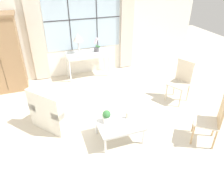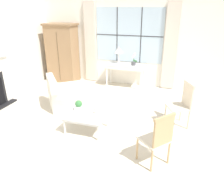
% 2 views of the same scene
% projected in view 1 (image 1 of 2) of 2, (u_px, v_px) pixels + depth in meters
% --- Properties ---
extents(ground_plane, '(14.00, 14.00, 0.00)m').
position_uv_depth(ground_plane, '(121.00, 130.00, 4.49)').
color(ground_plane, beige).
extents(wall_back_windowed, '(7.20, 0.14, 2.80)m').
position_uv_depth(wall_back_windowed, '(84.00, 27.00, 6.22)').
color(wall_back_windowed, white).
rests_on(wall_back_windowed, ground_plane).
extents(armoire, '(1.06, 0.64, 1.97)m').
position_uv_depth(armoire, '(1.00, 54.00, 5.50)').
color(armoire, '#93704C').
rests_on(armoire, ground_plane).
extents(console_table, '(1.24, 0.49, 0.76)m').
position_uv_depth(console_table, '(88.00, 55.00, 6.33)').
color(console_table, white).
rests_on(console_table, ground_plane).
extents(table_lamp, '(0.28, 0.28, 0.55)m').
position_uv_depth(table_lamp, '(78.00, 38.00, 6.00)').
color(table_lamp, silver).
rests_on(table_lamp, console_table).
extents(potted_orchid, '(0.19, 0.15, 0.40)m').
position_uv_depth(potted_orchid, '(96.00, 46.00, 6.25)').
color(potted_orchid, '#4C4C51').
rests_on(potted_orchid, console_table).
extents(armchair_upholstered, '(1.23, 1.22, 0.86)m').
position_uv_depth(armchair_upholstered, '(59.00, 110.00, 4.65)').
color(armchair_upholstered, silver).
rests_on(armchair_upholstered, ground_plane).
extents(side_chair_wooden, '(0.59, 0.59, 1.01)m').
position_uv_depth(side_chair_wooden, '(181.00, 79.00, 5.25)').
color(side_chair_wooden, beige).
rests_on(side_chair_wooden, ground_plane).
extents(accent_chair_wooden, '(0.62, 0.62, 0.98)m').
position_uv_depth(accent_chair_wooden, '(213.00, 118.00, 3.95)').
color(accent_chair_wooden, beige).
rests_on(accent_chair_wooden, ground_plane).
extents(coffee_table, '(0.85, 0.68, 0.39)m').
position_uv_depth(coffee_table, '(119.00, 124.00, 4.12)').
color(coffee_table, silver).
rests_on(coffee_table, ground_plane).
extents(potted_plant_small, '(0.15, 0.15, 0.24)m').
position_uv_depth(potted_plant_small, '(107.00, 116.00, 4.07)').
color(potted_plant_small, white).
rests_on(potted_plant_small, coffee_table).
extents(pillar_candle, '(0.09, 0.09, 0.13)m').
position_uv_depth(pillar_candle, '(127.00, 115.00, 4.19)').
color(pillar_candle, silver).
rests_on(pillar_candle, coffee_table).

